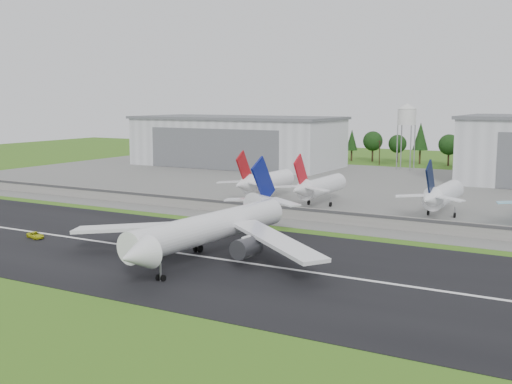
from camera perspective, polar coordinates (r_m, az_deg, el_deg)
The scene contains 14 objects.
ground at distance 124.79m, azimuth -9.61°, elevation -6.37°, with size 600.00×600.00×0.00m, color #295C15.
runway at distance 132.42m, azimuth -6.88°, elevation -5.43°, with size 320.00×60.00×0.10m, color black.
runway_centerline at distance 132.41m, azimuth -6.88°, elevation -5.41°, with size 220.00×1.00×0.02m, color white.
apron at distance 228.85m, azimuth 9.67°, elevation 0.31°, with size 320.00×150.00×0.10m, color slate.
blast_fence at distance 169.56m, azimuth 2.16°, elevation -1.74°, with size 240.00×0.61×3.50m.
hangar_west at distance 302.71m, azimuth -1.71°, elevation 4.55°, with size 97.00×44.00×23.20m.
water_tower at distance 290.16m, azimuth 13.27°, elevation 6.73°, with size 8.40×8.40×29.40m.
utility_poles at distance 304.81m, azimuth 14.81°, elevation 2.11°, with size 230.00×3.00×12.00m, color black, non-canonical shape.
treeline at distance 319.27m, azimuth 15.50°, elevation 2.35°, with size 320.00×16.00×22.00m, color black, non-canonical shape.
main_airliner at distance 126.63m, azimuth -4.19°, elevation -3.78°, with size 57.06×59.27×18.17m.
ground_vehicle at distance 153.40m, azimuth -19.02°, elevation -3.65°, with size 2.35×5.09×1.41m, color #BFC417.
parked_jet_red_a at distance 195.65m, azimuth 0.65°, elevation 0.89°, with size 7.36×31.29×16.66m.
parked_jet_red_b at distance 187.63m, azimuth 5.51°, elevation 0.49°, with size 7.36×31.29×16.48m.
parked_jet_navy at distance 176.35m, azimuth 16.10°, elevation -0.28°, with size 7.36×31.29×16.56m.
Camera 1 is at (76.69, -93.34, 31.30)m, focal length 45.00 mm.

